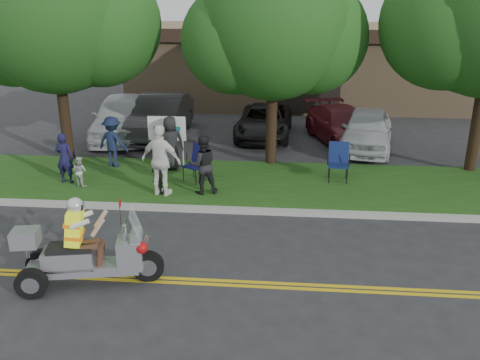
# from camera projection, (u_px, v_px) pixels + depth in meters

# --- Properties ---
(ground) EXTENTS (120.00, 120.00, 0.00)m
(ground) POSITION_uv_depth(u_px,v_px,m) (235.00, 271.00, 10.63)
(ground) COLOR #28282B
(ground) RESTS_ON ground
(centerline_near) EXTENTS (60.00, 0.10, 0.01)m
(centerline_near) POSITION_uv_depth(u_px,v_px,m) (232.00, 285.00, 10.09)
(centerline_near) COLOR gold
(centerline_near) RESTS_ON ground
(centerline_far) EXTENTS (60.00, 0.10, 0.01)m
(centerline_far) POSITION_uv_depth(u_px,v_px,m) (233.00, 281.00, 10.24)
(centerline_far) COLOR gold
(centerline_far) RESTS_ON ground
(curb) EXTENTS (60.00, 0.25, 0.12)m
(curb) POSITION_uv_depth(u_px,v_px,m) (247.00, 211.00, 13.47)
(curb) COLOR #A8A89E
(curb) RESTS_ON ground
(grass_verge) EXTENTS (60.00, 4.00, 0.10)m
(grass_verge) POSITION_uv_depth(u_px,v_px,m) (252.00, 183.00, 15.48)
(grass_verge) COLOR #214412
(grass_verge) RESTS_ON ground
(commercial_building) EXTENTS (18.00, 8.20, 4.00)m
(commercial_building) POSITION_uv_depth(u_px,v_px,m) (306.00, 63.00, 27.55)
(commercial_building) COLOR #9E7F5B
(commercial_building) RESTS_ON ground
(tree_left) EXTENTS (6.62, 5.40, 7.78)m
(tree_left) POSITION_uv_depth(u_px,v_px,m) (55.00, 15.00, 16.11)
(tree_left) COLOR #332114
(tree_left) RESTS_ON ground
(tree_mid) EXTENTS (5.88, 4.80, 7.05)m
(tree_mid) POSITION_uv_depth(u_px,v_px,m) (275.00, 30.00, 15.85)
(tree_mid) COLOR #332114
(tree_mid) RESTS_ON ground
(business_sign) EXTENTS (1.25, 0.06, 1.75)m
(business_sign) POSITION_uv_depth(u_px,v_px,m) (167.00, 131.00, 16.63)
(business_sign) COLOR silver
(business_sign) RESTS_ON ground
(trike_scooter) EXTENTS (2.84, 1.18, 1.86)m
(trike_scooter) POSITION_uv_depth(u_px,v_px,m) (83.00, 255.00, 9.93)
(trike_scooter) COLOR black
(trike_scooter) RESTS_ON ground
(lawn_chair_a) EXTENTS (0.82, 0.82, 1.11)m
(lawn_chair_a) POSITION_uv_depth(u_px,v_px,m) (197.00, 160.00, 15.40)
(lawn_chair_a) COLOR black
(lawn_chair_a) RESTS_ON grass_verge
(lawn_chair_b) EXTENTS (0.64, 0.66, 1.16)m
(lawn_chair_b) POSITION_uv_depth(u_px,v_px,m) (338.00, 159.00, 15.43)
(lawn_chair_b) COLOR black
(lawn_chair_b) RESTS_ON grass_verge
(spectator_adult_left) EXTENTS (0.59, 0.42, 1.54)m
(spectator_adult_left) POSITION_uv_depth(u_px,v_px,m) (65.00, 158.00, 15.15)
(spectator_adult_left) COLOR #18163D
(spectator_adult_left) RESTS_ON grass_verge
(spectator_adult_mid) EXTENTS (0.99, 0.87, 1.70)m
(spectator_adult_mid) POSITION_uv_depth(u_px,v_px,m) (203.00, 164.00, 14.31)
(spectator_adult_mid) COLOR black
(spectator_adult_mid) RESTS_ON grass_verge
(spectator_adult_right) EXTENTS (1.27, 0.78, 2.02)m
(spectator_adult_right) POSITION_uv_depth(u_px,v_px,m) (161.00, 161.00, 14.10)
(spectator_adult_right) COLOR white
(spectator_adult_right) RESTS_ON grass_verge
(spectator_chair_a) EXTENTS (1.21, 0.91, 1.67)m
(spectator_chair_a) POSITION_uv_depth(u_px,v_px,m) (113.00, 142.00, 16.60)
(spectator_chair_a) COLOR #16213E
(spectator_chair_a) RESTS_ON grass_verge
(spectator_chair_b) EXTENTS (1.00, 0.84, 1.75)m
(spectator_chair_b) POSITION_uv_depth(u_px,v_px,m) (171.00, 143.00, 16.29)
(spectator_chair_b) COLOR black
(spectator_chair_b) RESTS_ON grass_verge
(child_left) EXTENTS (0.41, 0.31, 1.00)m
(child_left) POSITION_uv_depth(u_px,v_px,m) (158.00, 177.00, 14.38)
(child_left) COLOR black
(child_left) RESTS_ON grass_verge
(child_right) EXTENTS (0.53, 0.48, 0.90)m
(child_right) POSITION_uv_depth(u_px,v_px,m) (80.00, 171.00, 14.98)
(child_right) COLOR #BBBCB5
(child_right) RESTS_ON grass_verge
(parked_car_far_left) EXTENTS (2.85, 5.42, 1.76)m
(parked_car_far_left) POSITION_uv_depth(u_px,v_px,m) (122.00, 117.00, 20.32)
(parked_car_far_left) COLOR silver
(parked_car_far_left) RESTS_ON ground
(parked_car_left) EXTENTS (1.85, 5.18, 1.70)m
(parked_car_left) POSITION_uv_depth(u_px,v_px,m) (161.00, 117.00, 20.42)
(parked_car_left) COLOR #28282A
(parked_car_left) RESTS_ON ground
(parked_car_mid) EXTENTS (2.30, 4.64, 1.27)m
(parked_car_mid) POSITION_uv_depth(u_px,v_px,m) (264.00, 121.00, 20.62)
(parked_car_mid) COLOR black
(parked_car_mid) RESTS_ON ground
(parked_car_right) EXTENTS (3.19, 5.10, 1.38)m
(parked_car_right) POSITION_uv_depth(u_px,v_px,m) (343.00, 126.00, 19.69)
(parked_car_right) COLOR #56141B
(parked_car_right) RESTS_ON ground
(parked_car_far_right) EXTENTS (2.61, 4.69, 1.51)m
(parked_car_far_right) POSITION_uv_depth(u_px,v_px,m) (367.00, 130.00, 18.88)
(parked_car_far_right) COLOR silver
(parked_car_far_right) RESTS_ON ground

